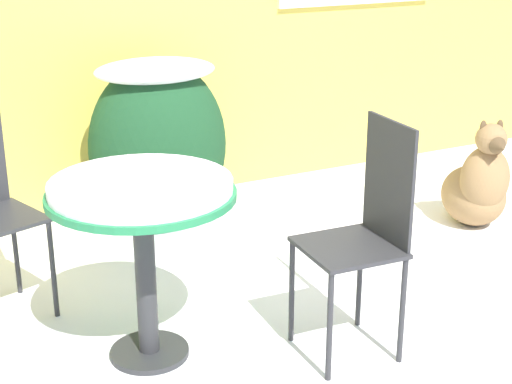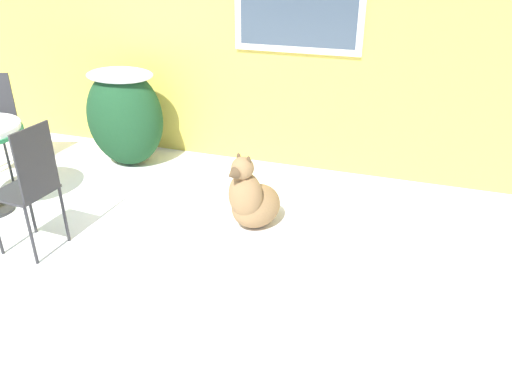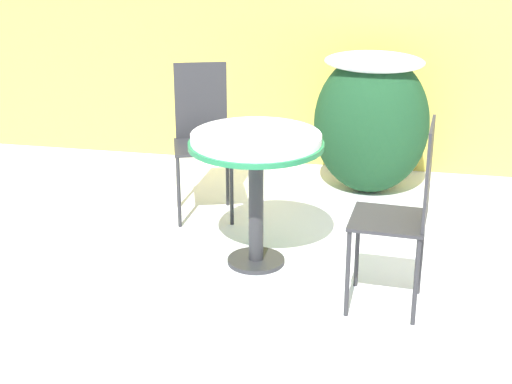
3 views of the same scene
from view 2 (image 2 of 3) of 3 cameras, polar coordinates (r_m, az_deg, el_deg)
ground_plane at (r=4.31m, az=-24.93°, el=-5.46°), size 16.00×16.00×0.00m
house_wall at (r=5.49m, az=-11.38°, el=18.96°), size 8.00×0.10×2.80m
shrub_left at (r=5.31m, az=-14.79°, el=8.55°), size 0.81×0.62×1.00m
patio_chair_far_side at (r=3.94m, az=-24.41°, el=0.77°), size 0.40×0.40×1.00m
dog at (r=4.02m, az=-0.44°, el=-0.93°), size 0.50×0.63×0.68m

